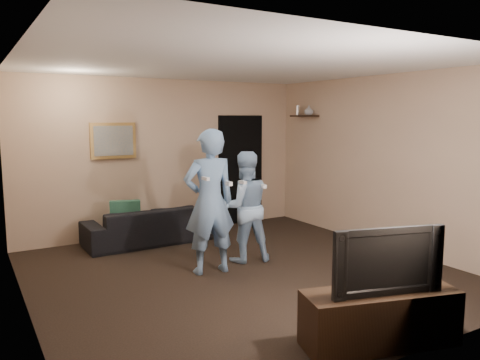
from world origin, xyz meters
TOP-DOWN VIEW (x-y plane):
  - ground at (0.00, 0.00)m, footprint 5.00×5.00m
  - ceiling at (0.00, 0.00)m, footprint 5.00×5.00m
  - wall_back at (0.00, 2.50)m, footprint 5.00×0.04m
  - wall_front at (0.00, -2.50)m, footprint 5.00×0.04m
  - wall_left at (-2.50, 0.00)m, footprint 0.04×5.00m
  - wall_right at (2.50, 0.00)m, footprint 0.04×5.00m
  - sofa at (-0.54, 1.99)m, footprint 1.95×0.78m
  - throw_pillow at (-0.89, 1.99)m, footprint 0.48×0.27m
  - painting_frame at (-0.90, 2.48)m, footprint 0.72×0.05m
  - painting_canvas at (-0.90, 2.45)m, footprint 0.62×0.01m
  - doorway at (1.45, 2.47)m, footprint 0.90×0.06m
  - light_switch at (0.85, 2.48)m, footprint 0.08×0.02m
  - wall_shelf at (2.39, 1.80)m, footprint 0.20×0.60m
  - shelf_vase at (2.39, 1.67)m, footprint 0.19×0.19m
  - shelf_figurine at (2.39, 2.00)m, footprint 0.06×0.06m
  - tv_console at (0.04, -2.25)m, footprint 1.42×0.80m
  - television at (0.04, -2.25)m, footprint 1.00×0.41m
  - wii_player_left at (-0.34, 0.23)m, footprint 0.71×0.54m
  - wii_player_right at (0.29, 0.43)m, footprint 0.85×0.73m

SIDE VIEW (x-z plane):
  - ground at x=0.00m, z-range 0.00..0.00m
  - tv_console at x=0.04m, z-range 0.01..0.49m
  - sofa at x=-0.54m, z-range 0.00..0.57m
  - throw_pillow at x=-0.89m, z-range 0.25..0.71m
  - wii_player_right at x=0.29m, z-range 0.00..1.51m
  - television at x=0.04m, z-range 0.49..1.07m
  - wii_player_left at x=-0.34m, z-range 0.00..1.83m
  - doorway at x=1.45m, z-range 0.00..2.00m
  - wall_back at x=0.00m, z-range 0.00..2.60m
  - wall_front at x=0.00m, z-range 0.00..2.60m
  - wall_left at x=-2.50m, z-range 0.00..2.60m
  - wall_right at x=2.50m, z-range 0.00..2.60m
  - light_switch at x=0.85m, z-range 1.24..1.36m
  - painting_frame at x=-0.90m, z-range 1.32..1.89m
  - painting_canvas at x=-0.90m, z-range 1.37..1.83m
  - wall_shelf at x=2.39m, z-range 1.98..2.00m
  - shelf_vase at x=2.39m, z-range 2.00..2.18m
  - shelf_figurine at x=2.39m, z-range 2.00..2.18m
  - ceiling at x=0.00m, z-range 2.58..2.62m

